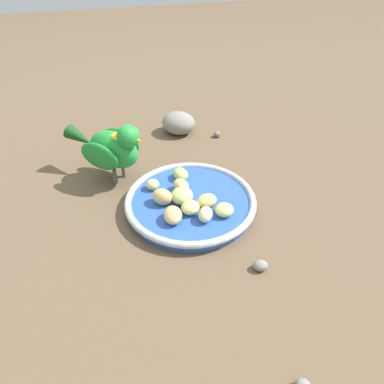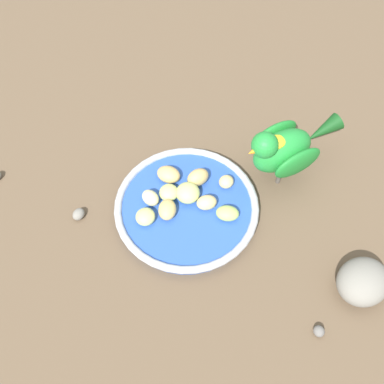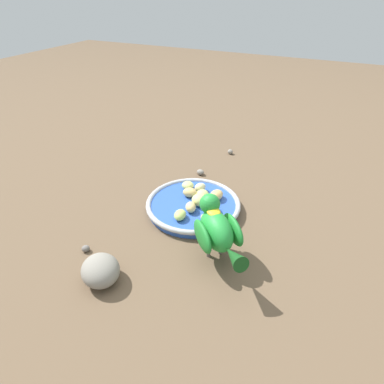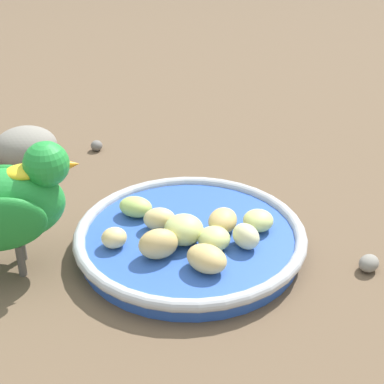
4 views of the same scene
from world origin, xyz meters
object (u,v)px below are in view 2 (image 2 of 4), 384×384
apple_piece_9 (169,193)px  rock_large (363,282)px  apple_piece_1 (198,177)px  pebble_2 (319,331)px  apple_piece_2 (226,182)px  apple_piece_7 (167,210)px  pebble_0 (79,214)px  parrot (284,148)px  feeding_bowl (187,208)px  apple_piece_3 (207,202)px  apple_piece_6 (169,174)px  apple_piece_4 (145,217)px  apple_piece_0 (227,213)px  apple_piece_8 (150,198)px  apple_piece_5 (188,193)px

apple_piece_9 → rock_large: (0.32, -0.07, -0.00)m
apple_piece_1 → pebble_2: size_ratio=2.25×
apple_piece_2 → pebble_2: 0.27m
apple_piece_2 → apple_piece_7: apple_piece_7 is taller
apple_piece_2 → pebble_0: 0.25m
parrot → feeding_bowl: bearing=-3.1°
apple_piece_3 → rock_large: bearing=-15.2°
apple_piece_6 → pebble_2: apple_piece_6 is taller
parrot → apple_piece_7: bearing=-3.3°
parrot → apple_piece_6: bearing=-22.2°
apple_piece_9 → rock_large: rock_large is taller
apple_piece_1 → pebble_2: bearing=-40.1°
apple_piece_4 → pebble_0: size_ratio=1.42×
apple_piece_0 → apple_piece_1: bearing=140.4°
feeding_bowl → pebble_2: feeding_bowl is taller
apple_piece_3 → apple_piece_8: same height
apple_piece_3 → pebble_0: apple_piece_3 is taller
apple_piece_7 → apple_piece_8: 0.04m
apple_piece_6 → apple_piece_5: bearing=-34.3°
apple_piece_0 → pebble_2: (0.17, -0.14, -0.02)m
parrot → apple_piece_0: bearing=17.1°
apple_piece_3 → apple_piece_9: size_ratio=1.04×
feeding_bowl → pebble_0: feeding_bowl is taller
apple_piece_6 → pebble_0: size_ratio=1.79×
apple_piece_1 → apple_piece_4: apple_piece_1 is taller
apple_piece_3 → pebble_2: (0.20, -0.15, -0.02)m
apple_piece_9 → pebble_0: bearing=-153.9°
apple_piece_0 → apple_piece_1: 0.08m
apple_piece_2 → pebble_0: size_ratio=1.12×
feeding_bowl → apple_piece_2: 0.08m
feeding_bowl → apple_piece_2: size_ratio=9.40×
parrot → pebble_2: bearing=67.7°
apple_piece_5 → apple_piece_9: (-0.03, -0.01, -0.00)m
apple_piece_3 → apple_piece_7: 0.06m
apple_piece_5 → pebble_0: (-0.17, -0.07, -0.02)m
apple_piece_0 → apple_piece_6: size_ratio=0.91×
apple_piece_1 → apple_piece_4: bearing=-123.9°
apple_piece_3 → apple_piece_4: 0.10m
apple_piece_3 → apple_piece_4: apple_piece_3 is taller
pebble_0 → apple_piece_2: bearing=26.9°
apple_piece_9 → apple_piece_1: bearing=45.3°
apple_piece_1 → apple_piece_7: 0.08m
apple_piece_1 → apple_piece_2: apple_piece_1 is taller
apple_piece_5 → apple_piece_8: 0.06m
apple_piece_8 → pebble_2: 0.32m
apple_piece_8 → apple_piece_9: 0.03m
apple_piece_4 → rock_large: 0.34m
apple_piece_2 → pebble_2: bearing=-47.7°
feeding_bowl → pebble_0: size_ratio=10.55×
pebble_0 → apple_piece_1: bearing=31.2°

